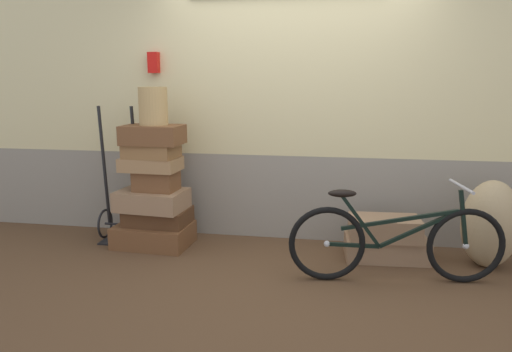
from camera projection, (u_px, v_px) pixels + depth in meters
The scene contains 15 objects.
ground at pixel (283, 270), 4.02m from camera, with size 10.17×5.20×0.06m, color #513823.
station_building at pixel (296, 100), 4.55m from camera, with size 8.17×0.74×2.75m.
suitcase_0 at pixel (154, 235), 4.53m from camera, with size 0.70×0.49×0.21m, color brown.
suitcase_1 at pixel (158, 216), 4.52m from camera, with size 0.59×0.41×0.15m, color #4C2D19.
suitcase_2 at pixel (152, 200), 4.46m from camera, with size 0.63×0.44×0.19m, color #937051.
suitcase_3 at pixel (156, 181), 4.42m from camera, with size 0.39×0.27×0.19m, color brown.
suitcase_4 at pixel (151, 164), 4.41m from camera, with size 0.53×0.35×0.13m, color #9E754C.
suitcase_5 at pixel (152, 151), 4.38m from camera, with size 0.46×0.35×0.13m, color olive.
suitcase_6 at pixel (153, 135), 4.33m from camera, with size 0.54×0.36×0.18m, color brown.
suitcase_7 at pixel (386, 248), 4.19m from camera, with size 0.72×0.39×0.20m, color #937051.
suitcase_8 at pixel (384, 228), 4.11m from camera, with size 0.60×0.34×0.20m, color #937051.
wicker_basket at pixel (153, 106), 4.29m from camera, with size 0.26×0.26×0.35m, color tan.
luggage_trolley at pixel (122, 210), 4.65m from camera, with size 0.42×0.37×1.33m.
burlap_sack at pixel (490, 224), 3.95m from camera, with size 0.47×0.40×0.76m, color tan.
bicycle at pixel (395, 242), 3.66m from camera, with size 1.67×0.46×0.79m.
Camera 1 is at (0.42, -3.76, 1.56)m, focal length 32.85 mm.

